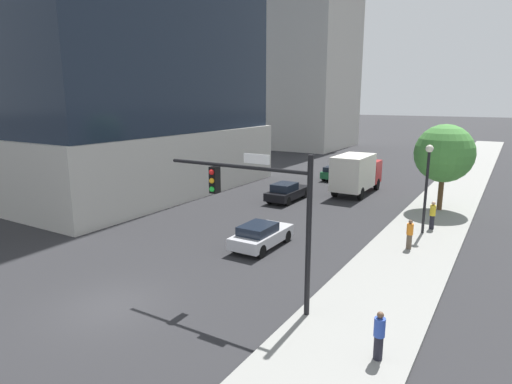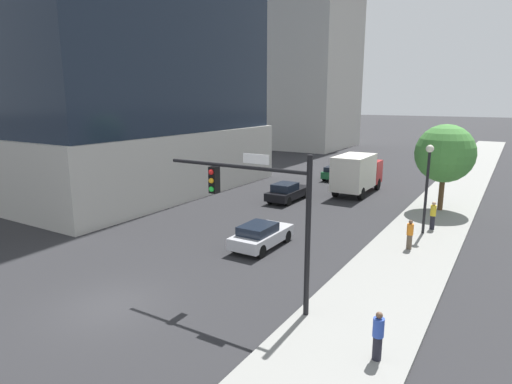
% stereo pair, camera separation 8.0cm
% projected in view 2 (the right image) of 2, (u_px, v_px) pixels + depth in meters
% --- Properties ---
extents(ground_plane, '(400.00, 400.00, 0.00)m').
position_uv_depth(ground_plane, '(109.00, 306.00, 16.82)').
color(ground_plane, '#28282B').
extents(sidewalk, '(4.42, 120.00, 0.15)m').
position_uv_depth(sidewalk, '(436.00, 217.00, 28.98)').
color(sidewalk, gray).
rests_on(sidewalk, ground).
extents(construction_building, '(16.35, 16.58, 36.60)m').
position_uv_depth(construction_building, '(302.00, 54.00, 69.31)').
color(construction_building, '#B2AFA8').
rests_on(construction_building, ground).
extents(traffic_light_pole, '(6.28, 0.48, 5.92)m').
position_uv_depth(traffic_light_pole, '(260.00, 201.00, 15.98)').
color(traffic_light_pole, black).
rests_on(traffic_light_pole, sidewalk).
extents(street_lamp, '(0.44, 0.44, 5.22)m').
position_uv_depth(street_lamp, '(428.00, 175.00, 24.63)').
color(street_lamp, black).
rests_on(street_lamp, sidewalk).
extents(street_tree, '(4.06, 4.06, 6.07)m').
position_uv_depth(street_tree, '(445.00, 154.00, 29.85)').
color(street_tree, brown).
rests_on(street_tree, sidewalk).
extents(car_green, '(1.88, 4.24, 1.39)m').
position_uv_depth(car_green, '(337.00, 172.00, 42.73)').
color(car_green, '#1E6638').
rests_on(car_green, ground).
extents(car_black, '(1.80, 4.63, 1.49)m').
position_uv_depth(car_black, '(288.00, 192.00, 33.78)').
color(car_black, black).
rests_on(car_black, ground).
extents(car_silver, '(1.80, 4.16, 1.38)m').
position_uv_depth(car_silver, '(261.00, 235.00, 23.19)').
color(car_silver, '#B7B7BC').
rests_on(car_silver, ground).
extents(box_truck, '(2.47, 6.57, 3.38)m').
position_uv_depth(box_truck, '(357.00, 172.00, 36.04)').
color(box_truck, '#B21E1E').
rests_on(box_truck, ground).
extents(pedestrian_blue_shirt, '(0.34, 0.34, 1.57)m').
position_uv_depth(pedestrian_blue_shirt, '(378.00, 336.00, 12.94)').
color(pedestrian_blue_shirt, black).
rests_on(pedestrian_blue_shirt, sidewalk).
extents(pedestrian_orange_shirt, '(0.34, 0.34, 1.58)m').
position_uv_depth(pedestrian_orange_shirt, '(410.00, 234.00, 22.56)').
color(pedestrian_orange_shirt, brown).
rests_on(pedestrian_orange_shirt, sidewalk).
extents(pedestrian_yellow_shirt, '(0.34, 0.34, 1.72)m').
position_uv_depth(pedestrian_yellow_shirt, '(433.00, 215.00, 25.95)').
color(pedestrian_yellow_shirt, black).
rests_on(pedestrian_yellow_shirt, sidewalk).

